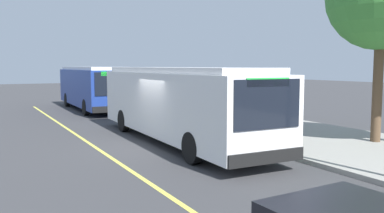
{
  "coord_description": "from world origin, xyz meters",
  "views": [
    {
      "loc": [
        13.76,
        -6.05,
        3.0
      ],
      "look_at": [
        0.8,
        1.0,
        1.51
      ],
      "focal_mm": 37.6,
      "sensor_mm": 36.0,
      "label": 1
    }
  ],
  "objects": [
    {
      "name": "waiting_bench",
      "position": [
        -2.33,
        5.86,
        0.63
      ],
      "size": [
        1.6,
        0.48,
        0.95
      ],
      "color": "brown",
      "rests_on": "sidewalk_curb"
    },
    {
      "name": "sidewalk_curb",
      "position": [
        0.0,
        6.0,
        0.07
      ],
      "size": [
        44.0,
        6.4,
        0.15
      ],
      "primitive_type": "cube",
      "color": "gray",
      "rests_on": "ground_plane"
    },
    {
      "name": "bus_shelter",
      "position": [
        -2.61,
        6.0,
        1.92
      ],
      "size": [
        2.9,
        1.6,
        2.48
      ],
      "color": "#333338",
      "rests_on": "sidewalk_curb"
    },
    {
      "name": "transit_bus_second",
      "position": [
        -13.86,
        1.13,
        1.61
      ],
      "size": [
        10.42,
        2.8,
        2.95
      ],
      "color": "navy",
      "rests_on": "ground_plane"
    },
    {
      "name": "pedestrian_commuter",
      "position": [
        -3.73,
        4.25,
        1.12
      ],
      "size": [
        0.24,
        0.4,
        1.69
      ],
      "color": "#282D47",
      "rests_on": "sidewalk_curb"
    },
    {
      "name": "transit_bus_main",
      "position": [
        -0.37,
        1.01,
        1.62
      ],
      "size": [
        11.52,
        2.86,
        2.95
      ],
      "color": "white",
      "rests_on": "ground_plane"
    },
    {
      "name": "route_sign_post",
      "position": [
        0.38,
        3.56,
        1.96
      ],
      "size": [
        0.44,
        0.08,
        2.8
      ],
      "color": "#333338",
      "rests_on": "sidewalk_curb"
    },
    {
      "name": "lane_stripe_center",
      "position": [
        0.0,
        -2.2,
        0.0
      ],
      "size": [
        36.0,
        0.14,
        0.01
      ],
      "primitive_type": "cube",
      "color": "#E0D64C",
      "rests_on": "ground_plane"
    },
    {
      "name": "ground_plane",
      "position": [
        0.0,
        0.0,
        0.0
      ],
      "size": [
        120.0,
        120.0,
        0.0
      ],
      "primitive_type": "plane",
      "color": "#38383A"
    }
  ]
}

